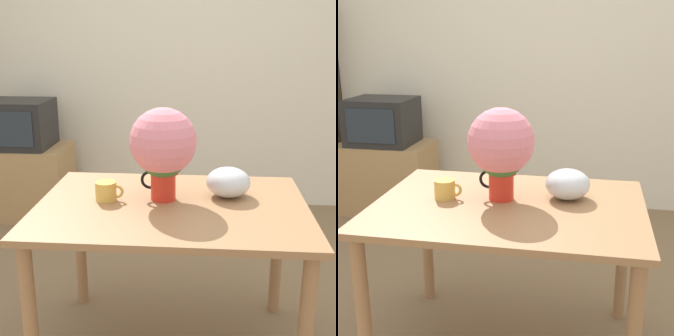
% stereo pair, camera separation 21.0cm
% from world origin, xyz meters
% --- Properties ---
extents(wall_back, '(8.00, 0.05, 2.60)m').
position_xyz_m(wall_back, '(0.00, 2.02, 1.30)').
color(wall_back, '#EDE5CC').
rests_on(wall_back, ground_plane).
extents(table, '(1.20, 0.88, 0.76)m').
position_xyz_m(table, '(-0.01, -0.09, 0.65)').
color(table, '#A3754C').
rests_on(table, ground_plane).
extents(flower_vase, '(0.30, 0.30, 0.42)m').
position_xyz_m(flower_vase, '(-0.05, -0.04, 1.01)').
color(flower_vase, red).
rests_on(flower_vase, table).
extents(coffee_mug, '(0.13, 0.10, 0.09)m').
position_xyz_m(coffee_mug, '(-0.30, -0.07, 0.81)').
color(coffee_mug, gold).
rests_on(coffee_mug, table).
extents(white_bowl, '(0.21, 0.21, 0.14)m').
position_xyz_m(white_bowl, '(0.25, 0.03, 0.83)').
color(white_bowl, silver).
rests_on(white_bowl, table).
extents(tv_stand, '(0.78, 0.51, 0.59)m').
position_xyz_m(tv_stand, '(-1.39, 1.58, 0.30)').
color(tv_stand, tan).
rests_on(tv_stand, ground_plane).
extents(tv_set, '(0.52, 0.46, 0.38)m').
position_xyz_m(tv_set, '(-1.39, 1.58, 0.78)').
color(tv_set, black).
rests_on(tv_set, tv_stand).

